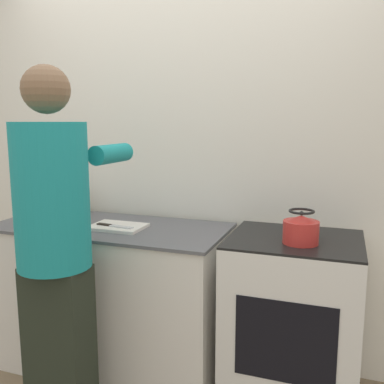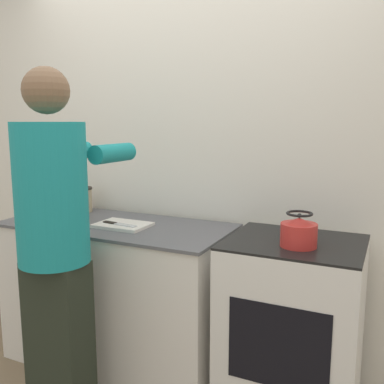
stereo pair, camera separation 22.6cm
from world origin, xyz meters
name	(u,v)px [view 1 (the left image)]	position (x,y,z in m)	size (l,w,h in m)	color
wall_back	(188,156)	(0.00, 0.69, 1.30)	(8.00, 0.05, 2.60)	silver
counter	(112,296)	(-0.37, 0.31, 0.45)	(1.42, 0.65, 0.90)	silver
oven	(292,323)	(0.73, 0.29, 0.46)	(0.67, 0.59, 0.93)	silver
person	(55,239)	(-0.34, -0.23, 0.96)	(0.39, 0.63, 1.77)	#232A1F
cutting_board	(118,227)	(-0.29, 0.27, 0.91)	(0.31, 0.23, 0.02)	silver
knife	(114,226)	(-0.30, 0.24, 0.92)	(0.24, 0.06, 0.01)	silver
kettle	(301,229)	(0.76, 0.21, 1.00)	(0.17, 0.17, 0.17)	red
bowl_prep	(62,217)	(-0.67, 0.26, 0.94)	(0.19, 0.19, 0.08)	silver
canister_jar	(67,202)	(-0.80, 0.50, 0.98)	(0.17, 0.17, 0.17)	tan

